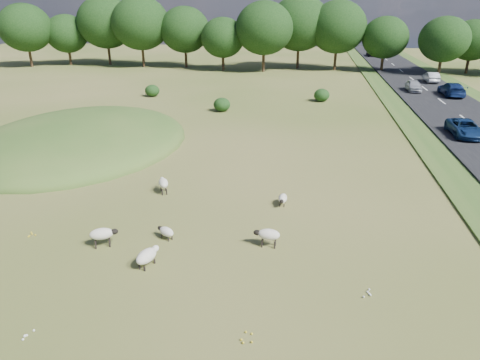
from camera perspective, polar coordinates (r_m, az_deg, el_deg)
name	(u,v)px	position (r m, az deg, el deg)	size (l,w,h in m)	color
ground	(246,123)	(39.48, 0.85, 7.54)	(160.00, 160.00, 0.00)	#3F581B
mound	(81,143)	(35.99, -20.47, 4.65)	(16.00, 20.00, 4.00)	#33561E
road	(447,106)	(50.90, 25.84, 8.85)	(8.00, 150.00, 0.25)	black
treeline	(272,28)	(73.60, 4.29, 19.51)	(96.28, 14.66, 11.70)	black
shrubs	(234,96)	(48.12, -0.86, 11.08)	(21.46, 8.28, 1.42)	black
sheep_0	(102,234)	(20.08, -17.88, -6.86)	(1.29, 0.92, 0.90)	beige
sheep_1	(268,235)	(19.16, 3.76, -7.27)	(1.21, 0.57, 0.87)	beige
sheep_2	(283,199)	(23.15, 5.71, -2.49)	(0.51, 1.07, 0.61)	beige
sheep_3	(163,183)	(24.86, -10.20, -0.40)	(0.90, 1.24, 0.87)	beige
sheep_4	(147,256)	(18.27, -12.31, -9.84)	(0.90, 1.38, 0.76)	beige
sheep_5	(166,232)	(20.15, -9.84, -6.78)	(1.02, 0.80, 0.58)	beige
car_0	(452,89)	(56.48, 26.41, 10.80)	(2.11, 5.19, 1.51)	navy
car_1	(373,53)	(96.52, 17.31, 15.90)	(2.21, 4.80, 1.33)	black
car_3	(413,86)	(57.68, 22.13, 11.58)	(1.56, 3.88, 1.32)	#B6B9BE
car_4	(431,77)	(65.63, 24.14, 12.42)	(1.43, 4.11, 1.36)	#AAAEB2
car_5	(465,128)	(39.10, 27.82, 6.15)	(2.11, 4.58, 1.27)	navy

